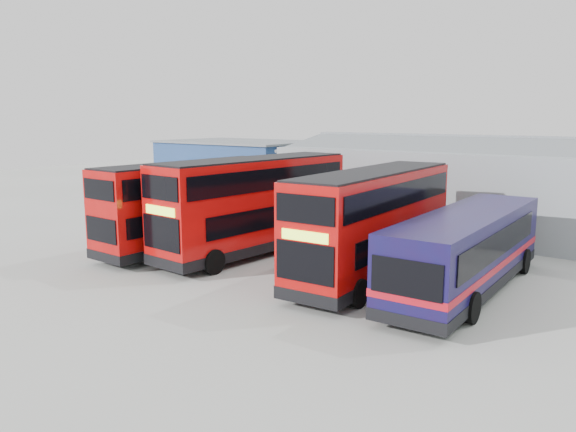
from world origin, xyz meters
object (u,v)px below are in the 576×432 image
(office_block, at_px, (240,172))
(panel_van, at_px, (153,195))
(double_decker_centre, at_px, (254,207))
(maintenance_shed, at_px, (530,190))
(double_decker_right, at_px, (373,225))
(double_decker_left, at_px, (191,206))
(single_decker_blue, at_px, (467,253))

(office_block, bearing_deg, panel_van, -111.58)
(office_block, xyz_separation_m, double_decker_centre, (12.19, -12.44, -0.10))
(double_decker_centre, bearing_deg, maintenance_shed, 59.19)
(double_decker_right, bearing_deg, panel_van, 161.83)
(office_block, distance_m, maintenance_shed, 22.09)
(maintenance_shed, distance_m, double_decker_left, 20.52)
(double_decker_right, bearing_deg, double_decker_left, -178.50)
(double_decker_left, distance_m, single_decker_blue, 14.67)
(single_decker_blue, bearing_deg, double_decker_right, 4.70)
(maintenance_shed, bearing_deg, double_decker_right, -100.49)
(double_decker_centre, bearing_deg, panel_van, 162.96)
(office_block, height_order, double_decker_right, office_block)
(maintenance_shed, relative_size, double_decker_left, 2.75)
(double_decker_right, bearing_deg, office_block, 143.23)
(maintenance_shed, relative_size, double_decker_centre, 2.56)
(single_decker_blue, xyz_separation_m, panel_van, (-26.00, 5.32, -0.39))
(office_block, bearing_deg, single_decker_blue, -27.71)
(office_block, height_order, panel_van, office_block)
(maintenance_shed, bearing_deg, office_block, -174.79)
(single_decker_blue, bearing_deg, office_block, -29.90)
(double_decker_left, distance_m, double_decker_centre, 3.69)
(single_decker_blue, relative_size, panel_van, 2.26)
(maintenance_shed, height_order, double_decker_centre, maintenance_shed)
(double_decker_right, bearing_deg, single_decker_blue, 3.52)
(double_decker_left, xyz_separation_m, double_decker_centre, (3.50, 1.17, 0.16))
(maintenance_shed, distance_m, panel_van, 26.32)
(maintenance_shed, xyz_separation_m, single_decker_blue, (1.28, -14.23, -0.97))
(office_block, relative_size, panel_van, 2.28)
(office_block, bearing_deg, double_decker_right, -33.39)
(double_decker_centre, relative_size, panel_van, 2.21)
(maintenance_shed, height_order, double_decker_right, maintenance_shed)
(double_decker_left, xyz_separation_m, single_decker_blue, (14.58, 1.39, -0.69))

